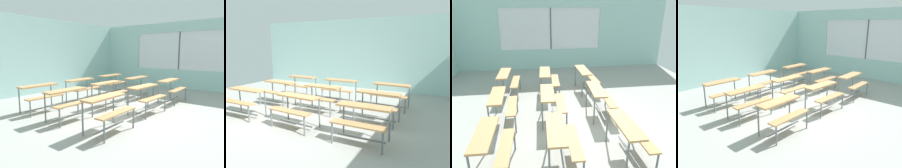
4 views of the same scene
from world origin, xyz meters
The scene contains 12 objects.
ground centered at (0.00, 0.00, -0.03)m, with size 10.00×9.00×0.05m, color #9E9E99.
wall_back centered at (0.00, 4.50, 1.50)m, with size 10.00×0.12×3.00m, color #A8D1CC.
wall_right centered at (5.00, -0.13, 1.45)m, with size 0.12×9.00×3.00m.
desk_bench_r0c0 centered at (-1.22, -0.41, 0.56)m, with size 1.11×0.60×0.74m.
desk_bench_r0c1 centered at (0.48, -0.35, 0.56)m, with size 1.13×0.65×0.74m.
desk_bench_r0c2 centered at (2.14, -0.39, 0.56)m, with size 1.11×0.62×0.74m.
desk_bench_r1c0 centered at (-1.21, 0.84, 0.56)m, with size 1.12×0.62×0.74m.
desk_bench_r1c1 centered at (0.40, 0.87, 0.56)m, with size 1.12×0.62×0.74m.
desk_bench_r1c2 centered at (2.08, 0.84, 0.56)m, with size 1.13×0.64×0.74m.
desk_bench_r2c0 centered at (-1.20, 2.03, 0.56)m, with size 1.11×0.62×0.74m.
desk_bench_r2c1 centered at (0.40, 2.05, 0.56)m, with size 1.11×0.62×0.74m.
desk_bench_r2c2 centered at (2.12, 2.08, 0.56)m, with size 1.11×0.62×0.74m.
Camera 4 is at (-4.42, -3.58, 2.41)m, focal length 34.92 mm.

